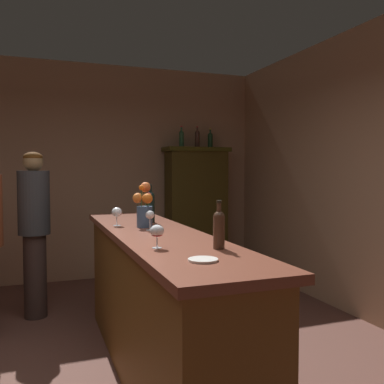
{
  "coord_description": "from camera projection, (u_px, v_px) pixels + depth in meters",
  "views": [
    {
      "loc": [
        -0.41,
        -2.64,
        1.51
      ],
      "look_at": [
        0.7,
        0.38,
        1.35
      ],
      "focal_mm": 39.62,
      "sensor_mm": 36.0,
      "label": 1
    }
  ],
  "objects": [
    {
      "name": "wine_glass_front",
      "position": [
        117.0,
        213.0,
        3.41
      ],
      "size": [
        0.08,
        0.08,
        0.15
      ],
      "color": "white",
      "rests_on": "bar_counter"
    },
    {
      "name": "wine_glass_rear",
      "position": [
        150.0,
        216.0,
        3.16
      ],
      "size": [
        0.07,
        0.07,
        0.15
      ],
      "color": "white",
      "rests_on": "bar_counter"
    },
    {
      "name": "wine_bottle_pinot",
      "position": [
        151.0,
        205.0,
        3.62
      ],
      "size": [
        0.07,
        0.07,
        0.33
      ],
      "color": "black",
      "rests_on": "bar_counter"
    },
    {
      "name": "display_bottle_left",
      "position": [
        181.0,
        138.0,
        5.99
      ],
      "size": [
        0.07,
        0.07,
        0.3
      ],
      "color": "#285232",
      "rests_on": "display_cabinet"
    },
    {
      "name": "bar_counter",
      "position": [
        157.0,
        303.0,
        3.1
      ],
      "size": [
        0.63,
        2.87,
        1.06
      ],
      "color": "brown",
      "rests_on": "ground"
    },
    {
      "name": "patron_near_entrance",
      "position": [
        34.0,
        225.0,
        4.31
      ],
      "size": [
        0.31,
        0.31,
        1.7
      ],
      "rotation": [
        0.0,
        0.0,
        -1.43
      ],
      "color": "#372824",
      "rests_on": "ground"
    },
    {
      "name": "display_bottle_midleft",
      "position": [
        197.0,
        138.0,
        6.07
      ],
      "size": [
        0.07,
        0.07,
        0.3
      ],
      "color": "#41261D",
      "rests_on": "display_cabinet"
    },
    {
      "name": "wine_bottle_riesling",
      "position": [
        144.0,
        202.0,
        4.25
      ],
      "size": [
        0.07,
        0.07,
        0.29
      ],
      "color": "#422A12",
      "rests_on": "bar_counter"
    },
    {
      "name": "wall_back",
      "position": [
        68.0,
        172.0,
        5.77
      ],
      "size": [
        5.43,
        0.12,
        2.97
      ],
      "primitive_type": "cube",
      "color": "tan",
      "rests_on": "ground"
    },
    {
      "name": "display_cabinet",
      "position": [
        196.0,
        209.0,
        6.12
      ],
      "size": [
        0.93,
        0.43,
        1.83
      ],
      "color": "#3D310F",
      "rests_on": "ground"
    },
    {
      "name": "wine_glass_mid",
      "position": [
        157.0,
        232.0,
        2.43
      ],
      "size": [
        0.08,
        0.08,
        0.14
      ],
      "color": "white",
      "rests_on": "bar_counter"
    },
    {
      "name": "flower_arrangement",
      "position": [
        144.0,
        208.0,
        3.32
      ],
      "size": [
        0.15,
        0.16,
        0.35
      ],
      "color": "#3A5375",
      "rests_on": "bar_counter"
    },
    {
      "name": "wine_bottle_chardonnay",
      "position": [
        219.0,
        227.0,
        2.42
      ],
      "size": [
        0.07,
        0.07,
        0.28
      ],
      "color": "#452C1E",
      "rests_on": "bar_counter"
    },
    {
      "name": "display_bottle_center",
      "position": [
        210.0,
        139.0,
        6.14
      ],
      "size": [
        0.07,
        0.07,
        0.28
      ],
      "color": "#19371C",
      "rests_on": "display_cabinet"
    },
    {
      "name": "cheese_plate",
      "position": [
        203.0,
        260.0,
        2.1
      ],
      "size": [
        0.15,
        0.15,
        0.01
      ],
      "primitive_type": "cylinder",
      "color": "white",
      "rests_on": "bar_counter"
    }
  ]
}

